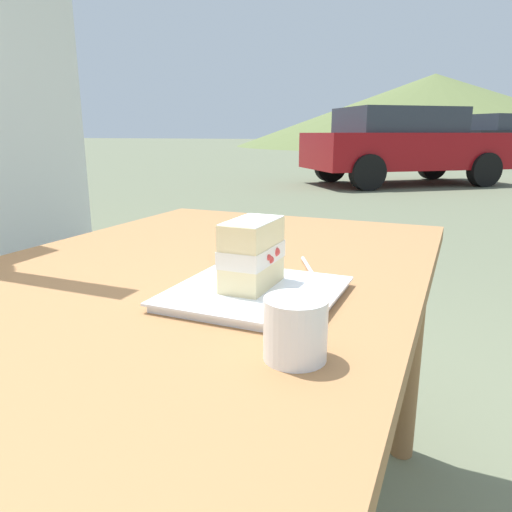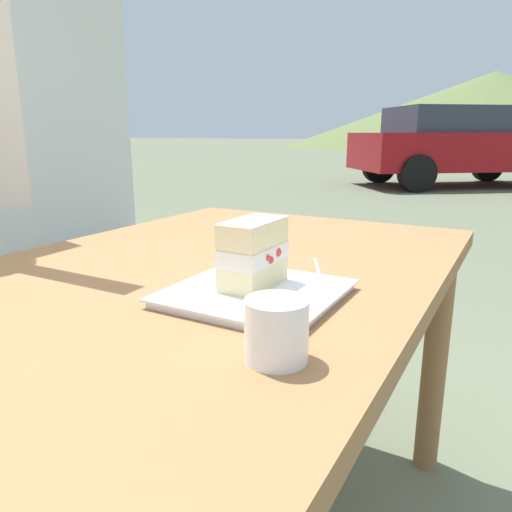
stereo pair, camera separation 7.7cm
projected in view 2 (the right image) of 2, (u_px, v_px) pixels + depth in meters
The scene contains 7 objects.
patio_table at pixel (160, 332), 0.88m from camera, with size 1.62×0.89×0.73m.
dessert_plate at pixel (256, 294), 0.79m from camera, with size 0.26×0.26×0.02m.
cake_slice at pixel (253, 253), 0.79m from camera, with size 0.13×0.08×0.11m.
dessert_fork at pixel (319, 273), 0.92m from camera, with size 0.16×0.09×0.01m.
coffee_cup at pixel (276, 329), 0.57m from camera, with size 0.08×0.08×0.08m.
parked_car_near at pixel (456, 145), 9.13m from camera, with size 3.72×4.07×1.47m.
distant_hill at pixel (492, 109), 35.58m from camera, with size 30.47×30.47×5.39m.
Camera 2 is at (-0.63, -0.55, 1.00)m, focal length 33.67 mm.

